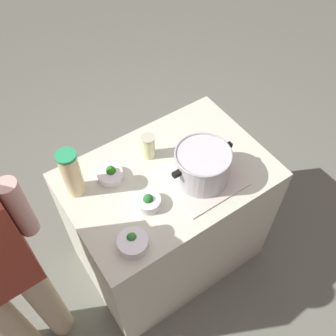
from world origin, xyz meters
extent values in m
plane|color=slate|center=(0.00, 0.00, 0.00)|extent=(8.00, 8.00, 0.00)
cube|color=beige|center=(0.00, 0.00, 0.44)|extent=(1.05, 0.71, 0.88)
cube|color=beige|center=(-0.12, 0.11, 0.89)|extent=(0.36, 0.35, 0.01)
cylinder|color=#B7B7BC|center=(-0.12, 0.11, 0.98)|extent=(0.27, 0.27, 0.17)
torus|color=#99999E|center=(-0.12, 0.11, 1.06)|extent=(0.28, 0.28, 0.01)
cube|color=black|center=(-0.28, 0.11, 1.03)|extent=(0.04, 0.02, 0.02)
cube|color=black|center=(0.03, 0.11, 1.03)|extent=(0.04, 0.02, 0.02)
cylinder|color=beige|center=(0.42, -0.17, 1.01)|extent=(0.09, 0.09, 0.25)
cylinder|color=#238F56|center=(0.42, -0.17, 1.14)|extent=(0.09, 0.09, 0.02)
ellipsoid|color=yellow|center=(0.44, -0.17, 1.08)|extent=(0.04, 0.04, 0.01)
cylinder|color=beige|center=(0.01, -0.16, 0.95)|extent=(0.07, 0.07, 0.13)
cylinder|color=#B2AD99|center=(0.01, -0.16, 1.02)|extent=(0.07, 0.07, 0.01)
cylinder|color=silver|center=(0.25, -0.14, 0.91)|extent=(0.13, 0.13, 0.04)
ellipsoid|color=#307F21|center=(0.24, -0.14, 0.93)|extent=(0.04, 0.04, 0.05)
ellipsoid|color=#256D1C|center=(0.24, -0.15, 0.93)|extent=(0.05, 0.05, 0.05)
cylinder|color=silver|center=(0.35, 0.24, 0.91)|extent=(0.14, 0.14, 0.05)
ellipsoid|color=#1E7B33|center=(0.35, 0.23, 0.94)|extent=(0.04, 0.04, 0.04)
ellipsoid|color=#3B7E30|center=(0.34, 0.23, 0.94)|extent=(0.04, 0.04, 0.04)
cylinder|color=silver|center=(0.18, 0.10, 0.91)|extent=(0.12, 0.12, 0.05)
ellipsoid|color=#226927|center=(0.18, 0.10, 0.93)|extent=(0.05, 0.05, 0.06)
ellipsoid|color=#2E6527|center=(0.18, 0.10, 0.93)|extent=(0.04, 0.04, 0.04)
cylinder|color=tan|center=(0.80, 0.03, 0.40)|extent=(0.14, 0.14, 0.81)
cylinder|color=tan|center=(1.00, 0.03, 0.40)|extent=(0.14, 0.14, 0.81)
cylinder|color=tan|center=(0.69, 0.03, 1.22)|extent=(0.08, 0.08, 0.30)
camera|label=1|loc=(0.66, 0.96, 2.41)|focal=40.84mm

